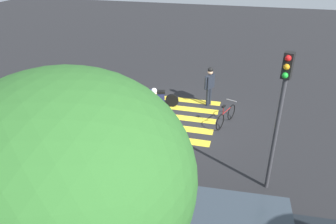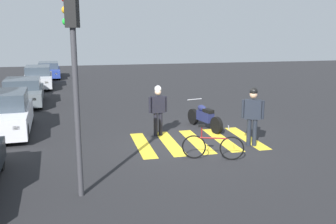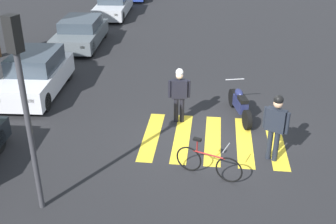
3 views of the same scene
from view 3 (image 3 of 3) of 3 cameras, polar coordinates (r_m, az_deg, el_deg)
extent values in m
plane|color=#232326|center=(12.25, 6.13, -3.73)|extent=(60.00, 60.00, 0.00)
cylinder|color=black|center=(14.17, 8.81, 1.92)|extent=(0.62, 0.29, 0.61)
cylinder|color=black|center=(12.81, 10.71, -1.05)|extent=(0.62, 0.29, 0.61)
cube|color=#1E234C|center=(13.37, 9.83, 1.11)|extent=(0.84, 0.47, 0.36)
ellipsoid|color=#1E234C|center=(13.45, 9.64, 2.56)|extent=(0.52, 0.35, 0.24)
cube|color=black|center=(13.09, 10.16, 1.68)|extent=(0.49, 0.34, 0.12)
cylinder|color=#A5A5AD|center=(13.83, 9.10, 4.41)|extent=(0.19, 0.61, 0.04)
torus|color=black|center=(10.37, 8.29, -7.81)|extent=(0.28, 0.66, 0.69)
torus|color=black|center=(10.68, 2.85, -6.39)|extent=(0.28, 0.66, 0.69)
cylinder|color=maroon|center=(10.36, 5.60, -5.81)|extent=(0.33, 0.80, 0.04)
cylinder|color=maroon|center=(10.37, 3.99, -4.59)|extent=(0.04, 0.04, 0.34)
cube|color=black|center=(10.28, 4.02, -3.74)|extent=(0.16, 0.22, 0.06)
cylinder|color=#99999E|center=(10.07, 7.94, -4.84)|extent=(0.44, 0.19, 0.03)
cylinder|color=black|center=(12.97, 1.91, 0.31)|extent=(0.14, 0.14, 0.82)
cylinder|color=black|center=(12.96, 1.11, 0.31)|extent=(0.14, 0.14, 0.82)
cube|color=black|center=(12.67, 1.55, 3.15)|extent=(0.26, 0.50, 0.58)
sphere|color=beige|center=(12.50, 1.57, 5.00)|extent=(0.22, 0.22, 0.22)
cylinder|color=black|center=(12.68, 2.85, 3.15)|extent=(0.09, 0.09, 0.55)
cylinder|color=black|center=(12.66, 0.24, 3.14)|extent=(0.09, 0.09, 0.55)
sphere|color=white|center=(12.46, 1.58, 5.43)|extent=(0.23, 0.23, 0.23)
cylinder|color=#1E232D|center=(11.37, 14.49, -4.53)|extent=(0.14, 0.14, 0.87)
cylinder|color=#1E232D|center=(11.42, 13.65, -4.28)|extent=(0.14, 0.14, 0.87)
cube|color=#1E232D|center=(11.04, 14.49, -1.08)|extent=(0.42, 0.54, 0.62)
sphere|color=tan|center=(10.84, 14.77, 1.11)|extent=(0.24, 0.24, 0.24)
cylinder|color=#1E232D|center=(10.96, 15.97, -1.50)|extent=(0.09, 0.09, 0.59)
cylinder|color=#1E232D|center=(11.13, 13.04, -0.67)|extent=(0.09, 0.09, 0.59)
sphere|color=black|center=(10.79, 14.84, 1.62)|extent=(0.25, 0.25, 0.25)
cube|color=yellow|center=(12.39, 14.50, -4.10)|extent=(2.84, 0.45, 0.01)
cube|color=yellow|center=(12.28, 10.34, -3.91)|extent=(2.84, 0.45, 0.01)
cube|color=yellow|center=(12.24, 6.13, -3.71)|extent=(2.84, 0.45, 0.01)
cube|color=yellow|center=(12.27, 1.93, -3.49)|extent=(2.84, 0.45, 0.01)
cube|color=yellow|center=(12.36, -2.24, -3.25)|extent=(2.84, 0.45, 0.01)
cylinder|color=black|center=(14.27, -16.40, 1.32)|extent=(0.64, 0.26, 0.63)
cylinder|color=black|center=(14.82, -21.75, 1.42)|extent=(0.64, 0.26, 0.63)
cylinder|color=black|center=(16.63, -13.52, 5.33)|extent=(0.64, 0.26, 0.63)
cylinder|color=black|center=(17.11, -18.25, 5.31)|extent=(0.64, 0.26, 0.63)
cube|color=silver|center=(15.60, -17.51, 4.23)|extent=(4.07, 1.91, 0.72)
cube|color=#333D47|center=(15.55, -17.60, 6.74)|extent=(2.23, 1.60, 0.59)
cube|color=#F2EDCC|center=(13.70, -18.10, 1.49)|extent=(0.09, 0.20, 0.12)
cylinder|color=black|center=(19.13, -10.36, 8.52)|extent=(0.69, 0.26, 0.67)
cylinder|color=black|center=(19.58, -15.11, 8.45)|extent=(0.69, 0.26, 0.67)
cylinder|color=black|center=(21.75, -8.73, 10.85)|extent=(0.69, 0.26, 0.67)
cylinder|color=black|center=(22.14, -12.98, 10.77)|extent=(0.69, 0.26, 0.67)
cube|color=slate|center=(20.58, -11.80, 10.14)|extent=(4.23, 2.10, 0.62)
cube|color=#333D47|center=(20.63, -11.81, 11.77)|extent=(2.32, 1.77, 0.48)
cube|color=#F2EDCC|center=(18.53, -11.54, 8.63)|extent=(0.09, 0.20, 0.12)
cube|color=#F2EDCC|center=(18.87, -15.09, 8.57)|extent=(0.09, 0.20, 0.12)
cylinder|color=black|center=(24.57, -6.30, 12.75)|extent=(0.62, 0.25, 0.61)
cylinder|color=black|center=(24.85, -9.76, 12.69)|extent=(0.62, 0.25, 0.61)
cylinder|color=black|center=(27.60, -5.25, 14.34)|extent=(0.62, 0.25, 0.61)
cylinder|color=black|center=(27.85, -8.37, 14.29)|extent=(0.62, 0.25, 0.61)
cube|color=#B7BAC1|center=(26.16, -7.42, 13.96)|extent=(4.73, 1.96, 0.64)
cube|color=#F2EDCC|center=(23.86, -7.08, 12.99)|extent=(0.09, 0.20, 0.12)
cube|color=#F2EDCC|center=(24.08, -9.70, 12.94)|extent=(0.09, 0.20, 0.12)
cylinder|color=#38383D|center=(9.12, -18.21, -3.21)|extent=(0.12, 0.12, 3.65)
cube|color=black|center=(8.31, -20.35, 9.93)|extent=(0.30, 0.30, 0.70)
sphere|color=red|center=(8.34, -21.26, 11.50)|extent=(0.16, 0.16, 0.16)
sphere|color=orange|center=(8.40, -21.00, 10.00)|extent=(0.16, 0.16, 0.16)
sphere|color=green|center=(8.46, -20.74, 8.51)|extent=(0.16, 0.16, 0.16)
camera|label=1|loc=(14.59, -53.49, 19.20)|focal=34.44mm
camera|label=2|loc=(4.56, -79.68, -34.13)|focal=40.43mm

